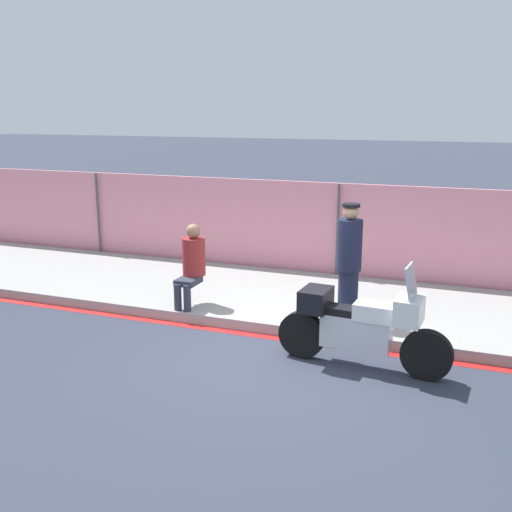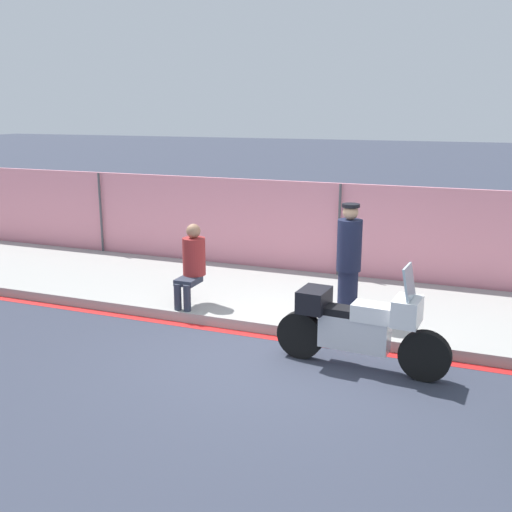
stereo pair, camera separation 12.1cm
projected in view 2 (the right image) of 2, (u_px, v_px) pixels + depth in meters
ground_plane at (267, 358)px, 8.27m from camera, size 120.00×120.00×0.00m
sidewalk at (315, 302)px, 10.40m from camera, size 40.98×3.15×0.17m
curb_paint_stripe at (284, 339)px, 8.91m from camera, size 40.98×0.18×0.01m
storefront_fence at (340, 233)px, 11.69m from camera, size 38.93×0.17×1.96m
motorcycle at (359, 326)px, 7.81m from camera, size 2.33×0.60×1.47m
officer_standing at (349, 261)px, 9.08m from camera, size 0.37×0.37×1.81m
person_seated_on_curb at (192, 260)px, 9.86m from camera, size 0.38×0.69×1.35m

